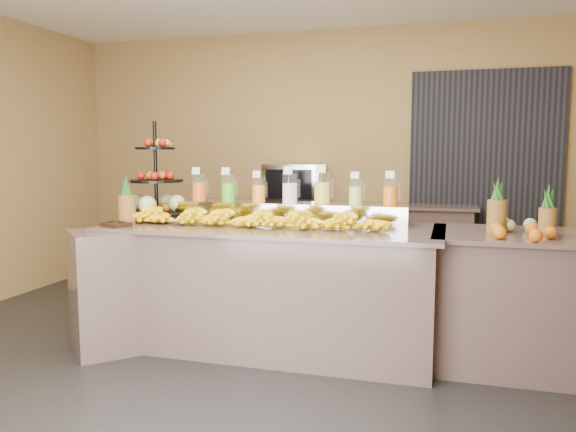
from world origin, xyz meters
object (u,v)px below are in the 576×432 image
at_px(banana_heap, 249,216).
at_px(right_fruit_pile, 520,225).
at_px(condiment_caddy, 116,224).
at_px(pitcher_tray, 290,212).
at_px(oven_warmer, 294,183).
at_px(fruit_stand, 160,194).

distance_m(banana_heap, right_fruit_pile, 1.87).
xyz_separation_m(banana_heap, condiment_caddy, (-0.94, -0.30, -0.06)).
bearing_deg(banana_heap, pitcher_tray, 57.19).
distance_m(banana_heap, oven_warmer, 2.02).
height_order(pitcher_tray, oven_warmer, oven_warmer).
xyz_separation_m(pitcher_tray, banana_heap, (-0.22, -0.34, 0.00)).
bearing_deg(right_fruit_pile, condiment_caddy, -173.38).
xyz_separation_m(fruit_stand, oven_warmer, (0.65, 1.78, 0.00)).
bearing_deg(pitcher_tray, right_fruit_pile, -10.63).
relative_size(pitcher_tray, condiment_caddy, 9.48).
distance_m(fruit_stand, right_fruit_pile, 2.74).
relative_size(pitcher_tray, oven_warmer, 2.99).
relative_size(fruit_stand, oven_warmer, 1.29).
bearing_deg(condiment_caddy, right_fruit_pile, 6.62).
bearing_deg(right_fruit_pile, banana_heap, -179.20).
height_order(fruit_stand, right_fruit_pile, fruit_stand).
xyz_separation_m(fruit_stand, condiment_caddy, (-0.07, -0.53, -0.19)).
bearing_deg(oven_warmer, condiment_caddy, -110.43).
bearing_deg(oven_warmer, fruit_stand, -113.06).
distance_m(banana_heap, fruit_stand, 0.90).
height_order(pitcher_tray, condiment_caddy, pitcher_tray).
bearing_deg(pitcher_tray, oven_warmer, 104.50).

